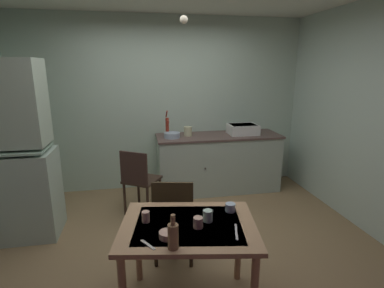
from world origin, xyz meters
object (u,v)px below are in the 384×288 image
sink_basin (243,129)px  serving_bowl_wide (168,235)px  chair_far_side (174,216)px  mug_dark (146,217)px  dining_table (188,236)px  hand_pump (167,125)px  hutch_cabinet (14,158)px  chair_by_counter (140,179)px  glass_bottle (173,235)px  mixing_bowl_counter (172,135)px

sink_basin → serving_bowl_wide: 2.82m
chair_far_side → mug_dark: size_ratio=10.49×
chair_far_side → dining_table: bearing=-86.7°
hand_pump → chair_far_side: size_ratio=0.44×
dining_table → mug_dark: 0.36m
sink_basin → hutch_cabinet: bearing=-163.6°
chair_by_counter → glass_bottle: bearing=-84.2°
chair_far_side → glass_bottle: bearing=-97.3°
chair_by_counter → serving_bowl_wide: 1.84m
hutch_cabinet → dining_table: 2.21m
sink_basin → glass_bottle: 2.92m
hutch_cabinet → mug_dark: bearing=-43.7°
mixing_bowl_counter → glass_bottle: glass_bottle is taller
chair_far_side → serving_bowl_wide: bearing=-100.2°
hutch_cabinet → chair_by_counter: hutch_cabinet is taller
dining_table → chair_far_side: size_ratio=1.28×
mug_dark → chair_by_counter: bearing=91.2°
hand_pump → chair_by_counter: size_ratio=0.44×
mixing_bowl_counter → chair_by_counter: 0.87m
chair_far_side → hand_pump: bearing=85.7°
mixing_bowl_counter → chair_far_side: (-0.19, -1.61, -0.44)m
mixing_bowl_counter → dining_table: (-0.15, -2.22, -0.29)m
glass_bottle → mug_dark: bearing=113.1°
chair_far_side → chair_by_counter: 1.09m
hutch_cabinet → chair_far_side: bearing=-25.6°
glass_bottle → hutch_cabinet: bearing=132.2°
mug_dark → mixing_bowl_counter: bearing=77.7°
hutch_cabinet → sink_basin: size_ratio=4.49×
mixing_bowl_counter → serving_bowl_wide: 2.40m
serving_bowl_wide → dining_table: bearing=41.8°
mixing_bowl_counter → chair_far_side: size_ratio=0.27×
chair_by_counter → glass_bottle: glass_bottle is taller
mixing_bowl_counter → serving_bowl_wide: mixing_bowl_counter is taller
hutch_cabinet → glass_bottle: bearing=-47.8°
sink_basin → mixing_bowl_counter: (-1.10, -0.05, -0.04)m
dining_table → chair_by_counter: 1.70m
hutch_cabinet → dining_table: (1.68, -1.40, -0.29)m
mixing_bowl_counter → chair_far_side: 1.68m
dining_table → hutch_cabinet: bearing=140.2°
dining_table → chair_far_side: 0.63m
hutch_cabinet → sink_basin: hutch_cabinet is taller
hutch_cabinet → sink_basin: (2.93, 0.87, 0.04)m
dining_table → serving_bowl_wide: size_ratio=9.34×
mixing_bowl_counter → mug_dark: bearing=-102.3°
hand_pump → dining_table: (-0.09, -2.31, -0.42)m
hand_pump → chair_far_side: bearing=-94.3°
hutch_cabinet → serving_bowl_wide: 2.18m
chair_far_side → chair_by_counter: bearing=106.6°
hutch_cabinet → mixing_bowl_counter: bearing=24.0°
serving_bowl_wide → glass_bottle: bearing=-80.0°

